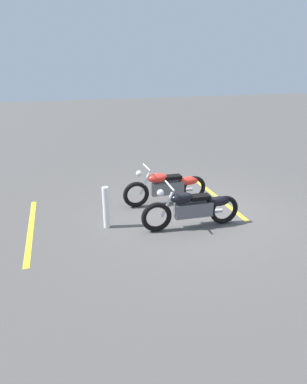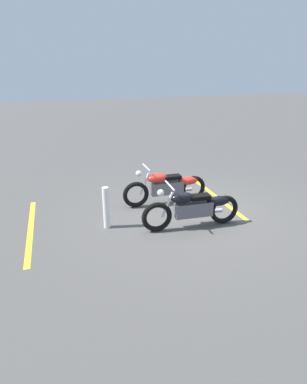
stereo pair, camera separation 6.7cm
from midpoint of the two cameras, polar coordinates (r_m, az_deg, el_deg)
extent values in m
plane|color=#514F4C|center=(8.21, 6.97, -3.42)|extent=(60.00, 60.00, 0.00)
torus|color=black|center=(8.32, -2.76, -0.44)|extent=(0.67, 0.14, 0.67)
torus|color=black|center=(8.81, 7.12, 0.64)|extent=(0.67, 0.14, 0.67)
cube|color=#59595E|center=(8.52, 2.65, 0.69)|extent=(0.85, 0.25, 0.32)
ellipsoid|color=red|center=(8.34, 0.93, 2.44)|extent=(0.53, 0.30, 0.24)
ellipsoid|color=red|center=(8.67, 6.22, 1.93)|extent=(0.57, 0.26, 0.22)
cube|color=black|center=(8.47, 3.51, 2.55)|extent=(0.45, 0.26, 0.09)
cylinder|color=silver|center=(8.29, -1.25, 1.41)|extent=(0.27, 0.07, 0.56)
cylinder|color=silver|center=(8.17, -0.94, 4.25)|extent=(0.06, 0.62, 0.04)
sphere|color=silver|center=(8.16, -2.28, 3.19)|extent=(0.15, 0.15, 0.15)
cylinder|color=silver|center=(8.83, 4.77, 0.27)|extent=(0.70, 0.12, 0.09)
torus|color=black|center=(7.10, 0.80, -4.32)|extent=(0.68, 0.17, 0.67)
torus|color=black|center=(7.61, 12.24, -3.01)|extent=(0.68, 0.17, 0.67)
cube|color=#59595E|center=(7.30, 7.12, -3.01)|extent=(0.86, 0.29, 0.32)
ellipsoid|color=black|center=(7.10, 5.19, -1.02)|extent=(0.54, 0.32, 0.24)
ellipsoid|color=black|center=(7.46, 11.27, -1.56)|extent=(0.58, 0.29, 0.22)
cube|color=black|center=(7.24, 8.18, -0.87)|extent=(0.46, 0.28, 0.09)
cylinder|color=silver|center=(7.05, 2.62, -2.20)|extent=(0.27, 0.08, 0.56)
cylinder|color=silver|center=(6.91, 3.08, 1.08)|extent=(0.09, 0.62, 0.04)
sphere|color=silver|center=(6.90, 1.47, -0.15)|extent=(0.15, 0.15, 0.15)
cylinder|color=silver|center=(7.63, 9.51, -3.38)|extent=(0.71, 0.15, 0.09)
cylinder|color=white|center=(7.28, -7.90, -2.67)|extent=(0.14, 0.14, 0.94)
cube|color=yellow|center=(9.25, 10.97, -0.80)|extent=(0.28, 3.20, 0.01)
cube|color=yellow|center=(7.80, -20.08, -5.94)|extent=(0.28, 3.20, 0.01)
camera|label=1|loc=(0.03, 90.25, -0.10)|focal=31.08mm
camera|label=2|loc=(0.03, -89.75, 0.10)|focal=31.08mm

